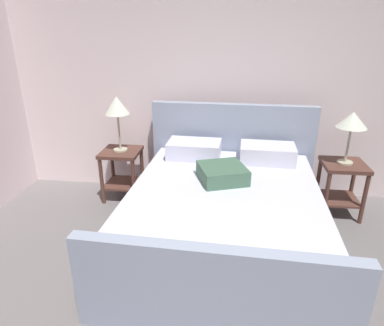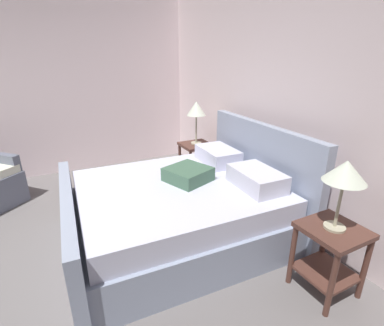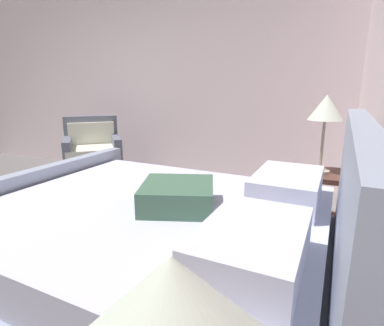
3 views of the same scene
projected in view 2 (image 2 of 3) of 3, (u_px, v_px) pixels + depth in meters
name	position (u px, v px, depth m)	size (l,w,h in m)	color
wall_back	(287.00, 95.00, 3.05)	(5.44, 0.12, 2.89)	silver
bed	(182.00, 207.00, 2.99)	(1.94, 2.23, 1.15)	#96A2BA
nightstand_right	(330.00, 249.00, 2.24)	(0.44, 0.44, 0.60)	#543228
table_lamp_right	(345.00, 174.00, 2.01)	(0.30, 0.30, 0.55)	#B7B293
nightstand_left	(196.00, 156.00, 4.35)	(0.44, 0.44, 0.60)	#543228
table_lamp_left	(196.00, 110.00, 4.10)	(0.27, 0.27, 0.63)	#B7B293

